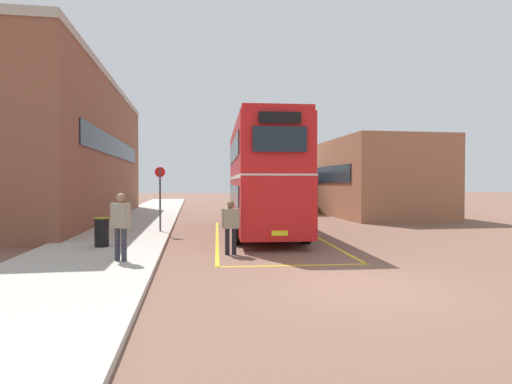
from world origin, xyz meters
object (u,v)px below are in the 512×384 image
object	(u,v)px
double_decker_bus	(262,176)
litter_bin	(102,232)
bus_stop_sign	(160,193)
pedestrian_waiting_near	(121,221)
single_deck_bus	(285,190)
pedestrian_boarding	(231,224)

from	to	relation	value
double_decker_bus	litter_bin	size ratio (longest dim) A/B	10.79
litter_bin	bus_stop_sign	world-z (taller)	bus_stop_sign
double_decker_bus	pedestrian_waiting_near	world-z (taller)	double_decker_bus
single_deck_bus	double_decker_bus	bearing A→B (deg)	-106.59
double_decker_bus	pedestrian_boarding	bearing A→B (deg)	-109.89
single_deck_bus	bus_stop_sign	xyz separation A→B (m)	(-8.69, -14.14, 0.16)
single_deck_bus	bus_stop_sign	distance (m)	16.60
litter_bin	bus_stop_sign	distance (m)	4.52
double_decker_bus	pedestrian_boarding	size ratio (longest dim) A/B	6.19
litter_bin	pedestrian_waiting_near	bearing A→B (deg)	-68.78
pedestrian_waiting_near	litter_bin	bearing A→B (deg)	111.22
double_decker_bus	single_deck_bus	world-z (taller)	double_decker_bus
single_deck_bus	bus_stop_sign	world-z (taller)	single_deck_bus
pedestrian_boarding	pedestrian_waiting_near	xyz separation A→B (m)	(-3.06, -1.30, 0.24)
double_decker_bus	bus_stop_sign	world-z (taller)	double_decker_bus
single_deck_bus	bus_stop_sign	bearing A→B (deg)	-121.59
single_deck_bus	litter_bin	distance (m)	20.93
pedestrian_boarding	litter_bin	bearing A→B (deg)	161.54
pedestrian_boarding	bus_stop_sign	distance (m)	6.06
pedestrian_waiting_near	litter_bin	xyz separation A→B (m)	(-1.04, 2.67, -0.58)
pedestrian_waiting_near	bus_stop_sign	size ratio (longest dim) A/B	0.66
single_deck_bus	litter_bin	size ratio (longest dim) A/B	9.53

